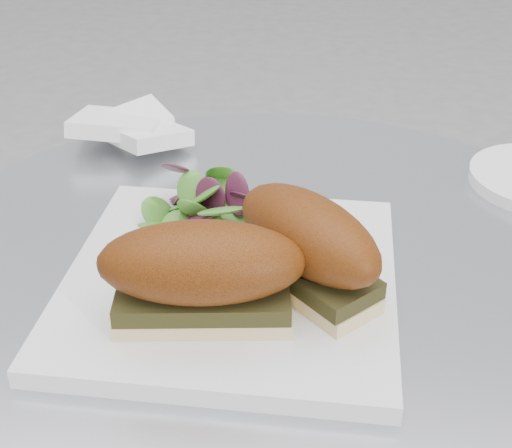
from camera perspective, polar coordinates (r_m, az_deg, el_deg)
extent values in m
cylinder|color=silver|center=(0.62, 1.24, -4.65)|extent=(0.70, 0.70, 0.02)
cube|color=white|center=(0.59, -2.03, -4.58)|extent=(0.28, 0.28, 0.02)
cube|color=#DFBB8B|center=(0.54, -4.19, -6.98)|extent=(0.14, 0.07, 0.01)
cube|color=black|center=(0.53, -4.25, -5.84)|extent=(0.13, 0.07, 0.01)
ellipsoid|color=#632609|center=(0.51, -4.38, -3.09)|extent=(0.16, 0.08, 0.06)
cube|color=#DFBB8B|center=(0.57, 4.01, -4.55)|extent=(0.12, 0.12, 0.01)
cube|color=black|center=(0.56, 4.06, -3.43)|extent=(0.12, 0.12, 0.01)
ellipsoid|color=#632609|center=(0.54, 4.18, -0.76)|extent=(0.14, 0.15, 0.06)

